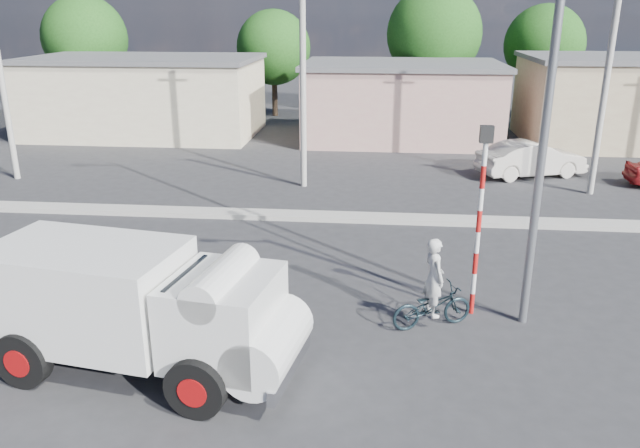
# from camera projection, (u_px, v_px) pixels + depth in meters

# --- Properties ---
(ground_plane) EXTENTS (120.00, 120.00, 0.00)m
(ground_plane) POSITION_uv_depth(u_px,v_px,m) (328.00, 338.00, 13.32)
(ground_plane) COLOR #2B2B2E
(ground_plane) RESTS_ON ground
(median) EXTENTS (40.00, 0.80, 0.16)m
(median) POSITION_uv_depth(u_px,v_px,m) (348.00, 217.00, 20.82)
(median) COLOR #99968E
(median) RESTS_ON ground
(truck) EXTENTS (6.26, 3.16, 2.47)m
(truck) POSITION_uv_depth(u_px,v_px,m) (143.00, 307.00, 11.70)
(truck) COLOR black
(truck) RESTS_ON ground
(bicycle) EXTENTS (1.96, 1.30, 0.97)m
(bicycle) POSITION_uv_depth(u_px,v_px,m) (432.00, 306.00, 13.68)
(bicycle) COLOR black
(bicycle) RESTS_ON ground
(cyclist) EXTENTS (0.64, 0.76, 1.77)m
(cyclist) POSITION_uv_depth(u_px,v_px,m) (433.00, 290.00, 13.54)
(cyclist) COLOR silver
(cyclist) RESTS_ON ground
(car_cream) EXTENTS (4.72, 2.98, 1.47)m
(car_cream) POSITION_uv_depth(u_px,v_px,m) (531.00, 159.00, 26.00)
(car_cream) COLOR beige
(car_cream) RESTS_ON ground
(traffic_pole) EXTENTS (0.28, 0.18, 4.36)m
(traffic_pole) POSITION_uv_depth(u_px,v_px,m) (480.00, 206.00, 13.59)
(traffic_pole) COLOR red
(traffic_pole) RESTS_ON ground
(streetlight) EXTENTS (2.34, 0.22, 9.00)m
(streetlight) POSITION_uv_depth(u_px,v_px,m) (540.00, 99.00, 12.45)
(streetlight) COLOR slate
(streetlight) RESTS_ON ground
(building_row) EXTENTS (37.80, 7.30, 4.44)m
(building_row) POSITION_uv_depth(u_px,v_px,m) (384.00, 99.00, 33.22)
(building_row) COLOR beige
(building_row) RESTS_ON ground
(tree_row) EXTENTS (34.13, 7.32, 8.10)m
(tree_row) POSITION_uv_depth(u_px,v_px,m) (332.00, 40.00, 38.87)
(tree_row) COLOR #38281E
(tree_row) RESTS_ON ground
(utility_poles) EXTENTS (35.40, 0.24, 8.00)m
(utility_poles) POSITION_uv_depth(u_px,v_px,m) (444.00, 83.00, 22.98)
(utility_poles) COLOR #99968E
(utility_poles) RESTS_ON ground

